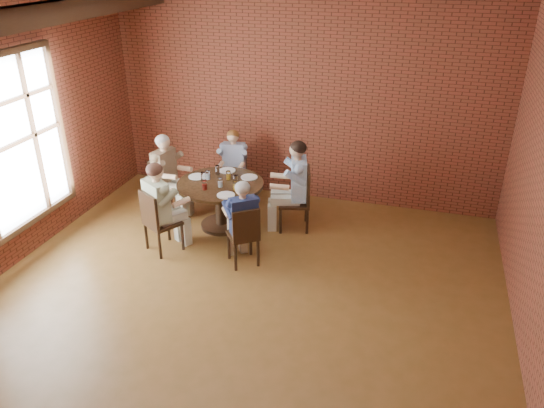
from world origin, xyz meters
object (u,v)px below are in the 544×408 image
(chair_b, at_px, (235,172))
(diner_c, at_px, (168,175))
(chair_d, at_px, (157,220))
(diner_e, at_px, (243,223))
(chair_e, at_px, (244,234))
(smartphone, at_px, (242,194))
(diner_d, at_px, (161,208))
(diner_b, at_px, (234,167))
(chair_a, at_px, (300,197))
(chair_c, at_px, (164,183))
(dining_table, at_px, (221,196))
(diner_a, at_px, (294,186))

(chair_b, distance_m, diner_c, 1.18)
(chair_d, relative_size, diner_e, 0.76)
(chair_e, relative_size, smartphone, 5.94)
(chair_d, bearing_deg, diner_d, -90.00)
(diner_d, bearing_deg, diner_b, -70.73)
(chair_a, distance_m, diner_c, 2.17)
(chair_b, distance_m, diner_e, 2.09)
(chair_c, bearing_deg, diner_b, -40.12)
(chair_b, relative_size, diner_e, 0.72)
(chair_c, bearing_deg, dining_table, -90.00)
(chair_c, bearing_deg, chair_d, -145.40)
(chair_d, height_order, diner_e, diner_e)
(diner_c, height_order, diner_d, diner_d)
(chair_a, xyz_separation_m, diner_c, (-2.17, -0.11, 0.14))
(diner_e, bearing_deg, chair_d, -34.07)
(dining_table, relative_size, diner_e, 1.06)
(chair_c, relative_size, chair_d, 0.99)
(diner_b, bearing_deg, diner_a, -36.60)
(diner_e, bearing_deg, chair_a, -149.40)
(dining_table, distance_m, diner_b, 0.97)
(dining_table, bearing_deg, chair_a, 15.57)
(chair_a, distance_m, diner_b, 1.46)
(diner_b, relative_size, smartphone, 8.40)
(dining_table, height_order, chair_d, chair_d)
(diner_d, xyz_separation_m, chair_e, (1.26, -0.07, -0.19))
(chair_a, xyz_separation_m, diner_d, (-1.71, -1.21, 0.15))
(chair_b, distance_m, chair_e, 2.16)
(diner_a, xyz_separation_m, chair_e, (-0.36, -1.25, -0.22))
(chair_a, distance_m, chair_c, 2.25)
(chair_a, bearing_deg, diner_d, -70.35)
(chair_e, bearing_deg, chair_c, -70.43)
(chair_a, distance_m, diner_e, 1.32)
(chair_a, relative_size, diner_c, 0.74)
(diner_b, height_order, chair_e, diner_b)
(diner_c, bearing_deg, chair_c, 90.00)
(smartphone, bearing_deg, diner_b, 102.74)
(diner_b, xyz_separation_m, diner_d, (-0.40, -1.84, 0.05))
(diner_a, bearing_deg, diner_c, -103.15)
(diner_a, height_order, diner_d, diner_a)
(smartphone, bearing_deg, chair_a, 28.82)
(dining_table, bearing_deg, chair_e, -52.95)
(chair_a, height_order, chair_b, chair_a)
(chair_a, distance_m, chair_d, 2.18)
(diner_e, bearing_deg, dining_table, -90.00)
(diner_e, bearing_deg, diner_b, -103.17)
(chair_b, height_order, smartphone, chair_b)
(diner_d, distance_m, chair_e, 1.27)
(chair_b, relative_size, smartphone, 5.99)
(chair_d, bearing_deg, chair_c, -36.12)
(chair_c, height_order, chair_e, chair_c)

